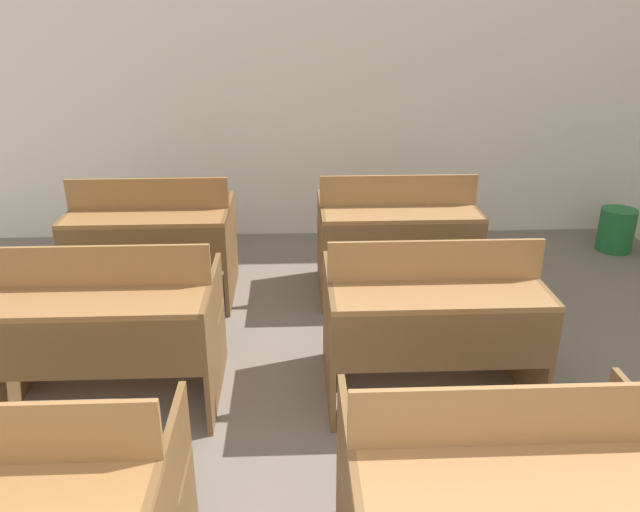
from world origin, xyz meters
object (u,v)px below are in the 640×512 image
object	(u,v)px
bench_second_right	(431,318)
wastepaper_bin	(616,230)
bench_front_right	(508,496)
bench_second_left	(108,325)
bench_third_right	(396,235)
bench_third_left	(153,239)

from	to	relation	value
bench_second_right	wastepaper_bin	world-z (taller)	bench_second_right
bench_front_right	bench_second_right	bearing A→B (deg)	89.66
bench_second_left	wastepaper_bin	distance (m)	4.39
bench_front_right	bench_second_left	world-z (taller)	same
bench_front_right	bench_third_right	distance (m)	2.62
bench_third_left	wastepaper_bin	world-z (taller)	bench_third_left
bench_third_left	bench_third_right	world-z (taller)	same
bench_front_right	bench_third_left	size ratio (longest dim) A/B	1.00
bench_front_right	bench_third_left	bearing A→B (deg)	123.79
bench_second_left	bench_third_right	distance (m)	2.18
bench_front_right	wastepaper_bin	world-z (taller)	bench_front_right
bench_third_left	wastepaper_bin	xyz separation A→B (m)	(3.88, 0.80, -0.28)
bench_second_left	bench_front_right	bearing A→B (deg)	-37.36
bench_second_right	bench_third_left	distance (m)	2.19
bench_second_right	bench_third_right	xyz separation A→B (m)	(0.02, 1.31, 0.00)
bench_front_right	bench_second_right	distance (m)	1.31
bench_second_left	bench_third_left	size ratio (longest dim) A/B	1.00
bench_front_right	bench_third_right	bearing A→B (deg)	89.43
wastepaper_bin	bench_third_left	bearing A→B (deg)	-168.31
bench_third_left	bench_third_right	xyz separation A→B (m)	(1.78, 0.01, 0.00)
bench_second_right	wastepaper_bin	distance (m)	3.00
bench_second_left	bench_second_right	size ratio (longest dim) A/B	1.00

